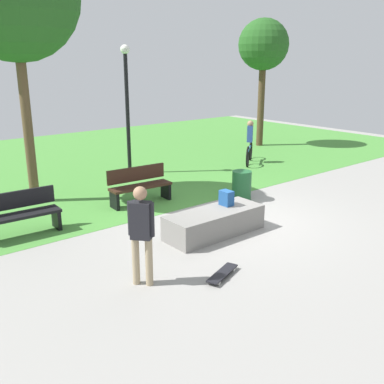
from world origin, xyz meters
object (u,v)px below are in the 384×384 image
at_px(tree_tall_oak, 264,46).
at_px(backpack_on_ledge, 226,198).
at_px(concrete_ledge, 214,222).
at_px(park_bench_far_right, 139,185).
at_px(lamp_post, 127,97).
at_px(cyclist_on_bicycle, 250,145).
at_px(skateboard_by_ledge, 222,273).
at_px(park_bench_near_lamppost, 19,213).
at_px(skater_performing_trick, 141,229).
at_px(trash_bin, 242,186).

bearing_deg(tree_tall_oak, backpack_on_ledge, -141.58).
bearing_deg(concrete_ledge, park_bench_far_right, 91.34).
distance_m(park_bench_far_right, lamp_post, 3.71).
height_order(lamp_post, cyclist_on_bicycle, lamp_post).
height_order(skateboard_by_ledge, park_bench_near_lamppost, park_bench_near_lamppost).
relative_size(skater_performing_trick, park_bench_near_lamppost, 1.02).
height_order(trash_bin, cyclist_on_bicycle, cyclist_on_bicycle).
relative_size(concrete_ledge, cyclist_on_bicycle, 1.42).
xyz_separation_m(park_bench_near_lamppost, trash_bin, (5.26, -1.17, -0.10)).
distance_m(skateboard_by_ledge, trash_bin, 4.34).
height_order(backpack_on_ledge, cyclist_on_bicycle, cyclist_on_bicycle).
bearing_deg(park_bench_near_lamppost, park_bench_far_right, 5.10).
xyz_separation_m(concrete_ledge, backpack_on_ledge, (0.43, 0.11, 0.42)).
height_order(concrete_ledge, trash_bin, trash_bin).
height_order(concrete_ledge, cyclist_on_bicycle, cyclist_on_bicycle).
xyz_separation_m(concrete_ledge, skater_performing_trick, (-2.34, -0.88, 0.70)).
bearing_deg(skateboard_by_ledge, park_bench_far_right, 75.43).
xyz_separation_m(concrete_ledge, skateboard_by_ledge, (-1.17, -1.51, -0.19)).
bearing_deg(lamp_post, cyclist_on_bicycle, -18.97).
bearing_deg(skater_performing_trick, cyclist_on_bicycle, 33.24).
bearing_deg(skateboard_by_ledge, trash_bin, 40.63).
relative_size(skateboard_by_ledge, tree_tall_oak, 0.16).
bearing_deg(park_bench_near_lamppost, cyclist_on_bicycle, 11.32).
bearing_deg(park_bench_far_right, park_bench_near_lamppost, -174.90).
height_order(skateboard_by_ledge, cyclist_on_bicycle, cyclist_on_bicycle).
bearing_deg(tree_tall_oak, skater_performing_trick, -145.84).
bearing_deg(park_bench_far_right, cyclist_on_bicycle, 14.72).
xyz_separation_m(backpack_on_ledge, skater_performing_trick, (-2.77, -0.99, 0.28)).
xyz_separation_m(concrete_ledge, trash_bin, (2.11, 1.31, 0.13)).
distance_m(backpack_on_ledge, park_bench_far_right, 2.70).
xyz_separation_m(lamp_post, cyclist_on_bicycle, (4.04, -1.39, -1.78)).
xyz_separation_m(park_bench_far_right, tree_tall_oak, (8.24, 3.49, 3.53)).
distance_m(concrete_ledge, park_bench_near_lamppost, 4.02).
bearing_deg(trash_bin, cyclist_on_bicycle, 41.22).
height_order(skateboard_by_ledge, tree_tall_oak, tree_tall_oak).
height_order(skateboard_by_ledge, lamp_post, lamp_post).
height_order(park_bench_near_lamppost, cyclist_on_bicycle, cyclist_on_bicycle).
bearing_deg(tree_tall_oak, park_bench_near_lamppost, -161.59).
bearing_deg(park_bench_near_lamppost, skateboard_by_ledge, -63.66).
bearing_deg(trash_bin, backpack_on_ledge, -144.50).
bearing_deg(tree_tall_oak, skateboard_by_ledge, -140.30).
xyz_separation_m(skateboard_by_ledge, lamp_post, (2.54, 7.09, 2.34)).
xyz_separation_m(lamp_post, trash_bin, (0.74, -4.27, -2.02)).
distance_m(park_bench_near_lamppost, trash_bin, 5.39).
bearing_deg(trash_bin, park_bench_near_lamppost, 167.43).
bearing_deg(skater_performing_trick, park_bench_near_lamppost, 103.55).
relative_size(park_bench_near_lamppost, park_bench_far_right, 0.99).
xyz_separation_m(skater_performing_trick, cyclist_on_bicycle, (7.74, 5.08, -0.32)).
height_order(skater_performing_trick, trash_bin, skater_performing_trick).
height_order(tree_tall_oak, lamp_post, tree_tall_oak).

